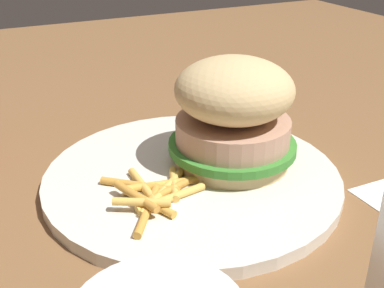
{
  "coord_description": "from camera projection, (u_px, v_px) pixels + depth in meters",
  "views": [
    {
      "loc": [
        -0.34,
        0.15,
        0.24
      ],
      "look_at": [
        0.03,
        -0.03,
        0.04
      ],
      "focal_mm": 45.78,
      "sensor_mm": 36.0,
      "label": 1
    }
  ],
  "objects": [
    {
      "name": "ground_plane",
      "position": [
        178.0,
        202.0,
        0.44
      ],
      "size": [
        1.6,
        1.6,
        0.0
      ],
      "primitive_type": "plane",
      "color": "brown"
    },
    {
      "name": "plate",
      "position": [
        192.0,
        178.0,
        0.47
      ],
      "size": [
        0.28,
        0.28,
        0.01
      ],
      "primitive_type": "cylinder",
      "color": "silver",
      "rests_on": "ground_plane"
    },
    {
      "name": "sandwich",
      "position": [
        233.0,
        113.0,
        0.46
      ],
      "size": [
        0.13,
        0.13,
        0.11
      ],
      "color": "tan",
      "rests_on": "plate"
    },
    {
      "name": "fries_pile",
      "position": [
        154.0,
        193.0,
        0.42
      ],
      "size": [
        0.1,
        0.09,
        0.01
      ],
      "color": "gold",
      "rests_on": "plate"
    }
  ]
}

